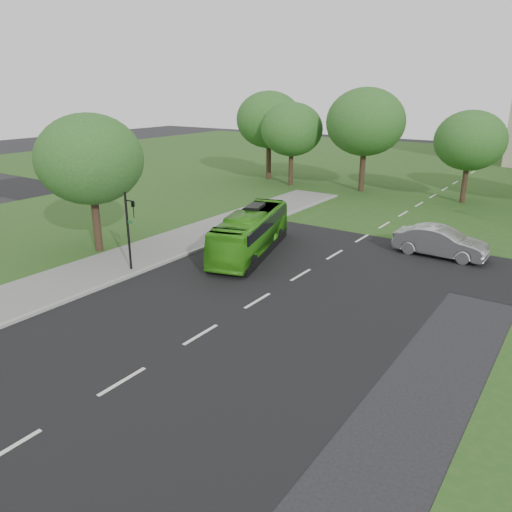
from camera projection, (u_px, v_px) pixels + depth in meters
The scene contains 10 objects.
ground at pixel (231, 317), 21.24m from camera, with size 160.00×160.00×0.00m, color black.
street_surfaces at pixel (402, 211), 39.22m from camera, with size 120.00×120.00×0.15m.
tree_park_a at pixel (292, 129), 48.05m from camera, with size 5.99×5.99×7.97m.
tree_park_b at pixel (366, 122), 44.99m from camera, with size 7.11×7.11×9.32m.
tree_park_c at pixel (470, 141), 40.59m from camera, with size 5.71×5.71×7.58m.
tree_park_f at pixel (269, 120), 51.10m from camera, with size 6.72×6.72×8.97m.
tree_side_near at pixel (90, 159), 28.11m from camera, with size 6.00×6.00×7.98m.
bus at pixel (251, 232), 29.05m from camera, with size 2.11×9.00×2.51m, color #3EA31A.
sedan at pixel (440, 242), 28.61m from camera, with size 1.80×5.16×1.70m, color #ACACB0.
traffic_light at pixel (129, 226), 25.61m from camera, with size 0.69×0.20×4.28m.
Camera 1 is at (11.76, -15.32, 9.28)m, focal length 35.00 mm.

